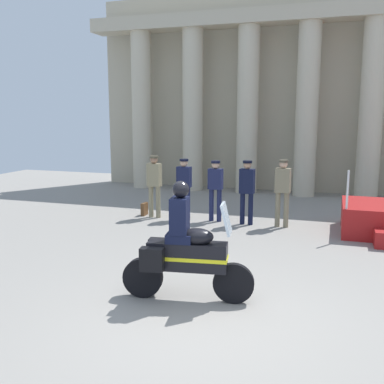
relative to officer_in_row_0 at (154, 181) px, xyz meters
The scene contains 9 objects.
ground_plane 6.60m from the officer_in_row_0, 61.47° to the right, with size 28.00×28.00×0.00m, color gray.
colonnade_backdrop 6.64m from the officer_in_row_0, 63.20° to the left, with size 14.33×1.63×7.43m.
officer_in_row_0 is the anchor object (origin of this frame).
officer_in_row_1 0.88m from the officer_in_row_0, ahead, with size 0.39×0.24×1.69m.
officer_in_row_2 1.76m from the officer_in_row_0, ahead, with size 0.39×0.24×1.67m.
officer_in_row_3 2.65m from the officer_in_row_0, ahead, with size 0.39×0.24×1.71m.
officer_in_row_4 3.57m from the officer_in_row_0, ahead, with size 0.39×0.24×1.76m.
motorcycle_with_rider 5.82m from the officer_in_row_0, 62.97° to the right, with size 2.09×0.74×1.90m.
briefcase_on_ground 0.96m from the officer_in_row_0, 157.23° to the left, with size 0.10×0.32×0.36m, color brown.
Camera 1 is at (1.72, -5.76, 2.89)m, focal length 41.71 mm.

